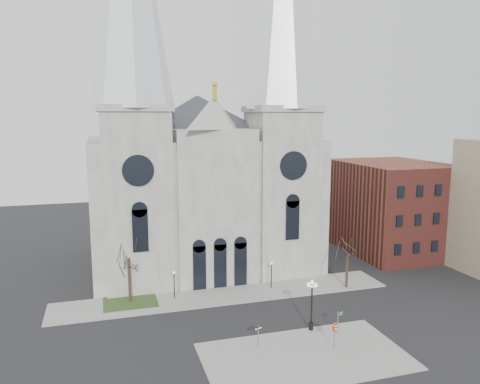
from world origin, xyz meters
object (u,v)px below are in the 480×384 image
object	(u,v)px
stop_sign	(335,330)
one_way_sign	(258,332)
street_name_sign	(338,320)
globe_lamp	(312,299)

from	to	relation	value
stop_sign	one_way_sign	distance (m)	6.90
one_way_sign	street_name_sign	xyz separation A→B (m)	(8.39, 0.42, -0.11)
globe_lamp	one_way_sign	bearing A→B (deg)	-163.74
stop_sign	one_way_sign	xyz separation A→B (m)	(-6.48, 2.36, -0.40)
globe_lamp	street_name_sign	distance (m)	3.26
globe_lamp	one_way_sign	size ratio (longest dim) A/B	2.49
globe_lamp	one_way_sign	xyz separation A→B (m)	(-6.15, -1.79, -1.83)
stop_sign	street_name_sign	bearing A→B (deg)	57.99
stop_sign	one_way_sign	size ratio (longest dim) A/B	1.23
stop_sign	one_way_sign	bearing A→B (deg)	162.39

